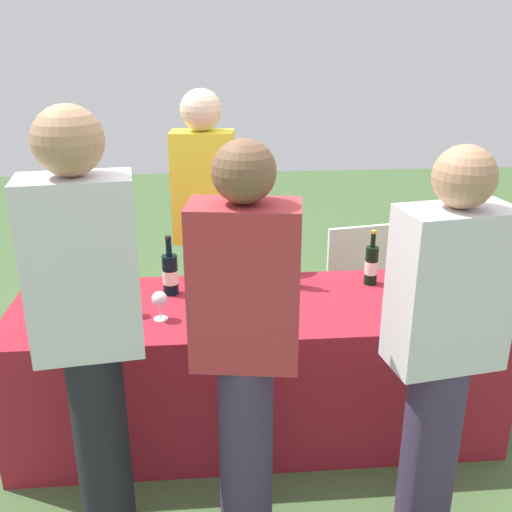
% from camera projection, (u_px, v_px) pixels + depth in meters
% --- Properties ---
extents(ground_plane, '(12.00, 12.00, 0.00)m').
position_uv_depth(ground_plane, '(256.00, 425.00, 3.18)').
color(ground_plane, '#476638').
extents(tasting_table, '(2.40, 0.76, 0.72)m').
position_uv_depth(tasting_table, '(256.00, 367.00, 3.05)').
color(tasting_table, maroon).
rests_on(tasting_table, ground_plane).
extents(wine_bottle_0, '(0.07, 0.07, 0.32)m').
position_uv_depth(wine_bottle_0, '(66.00, 275.00, 2.96)').
color(wine_bottle_0, black).
rests_on(wine_bottle_0, tasting_table).
extents(wine_bottle_1, '(0.08, 0.08, 0.31)m').
position_uv_depth(wine_bottle_1, '(170.00, 274.00, 2.99)').
color(wine_bottle_1, black).
rests_on(wine_bottle_1, tasting_table).
extents(wine_bottle_2, '(0.07, 0.07, 0.32)m').
position_uv_depth(wine_bottle_2, '(291.00, 266.00, 3.08)').
color(wine_bottle_2, black).
rests_on(wine_bottle_2, tasting_table).
extents(wine_bottle_3, '(0.07, 0.07, 0.30)m').
position_uv_depth(wine_bottle_3, '(371.00, 265.00, 3.11)').
color(wine_bottle_3, black).
rests_on(wine_bottle_3, tasting_table).
extents(wine_bottle_4, '(0.08, 0.08, 0.31)m').
position_uv_depth(wine_bottle_4, '(412.00, 266.00, 3.06)').
color(wine_bottle_4, black).
rests_on(wine_bottle_4, tasting_table).
extents(wine_bottle_5, '(0.07, 0.07, 0.32)m').
position_uv_depth(wine_bottle_5, '(442.00, 269.00, 3.03)').
color(wine_bottle_5, black).
rests_on(wine_bottle_5, tasting_table).
extents(wine_glass_0, '(0.06, 0.06, 0.14)m').
position_uv_depth(wine_glass_0, '(129.00, 294.00, 2.77)').
color(wine_glass_0, silver).
rests_on(wine_glass_0, tasting_table).
extents(wine_glass_1, '(0.07, 0.07, 0.14)m').
position_uv_depth(wine_glass_1, '(160.00, 300.00, 2.73)').
color(wine_glass_1, silver).
rests_on(wine_glass_1, tasting_table).
extents(wine_glass_2, '(0.07, 0.07, 0.14)m').
position_uv_depth(wine_glass_2, '(246.00, 298.00, 2.74)').
color(wine_glass_2, silver).
rests_on(wine_glass_2, tasting_table).
extents(wine_glass_3, '(0.06, 0.06, 0.14)m').
position_uv_depth(wine_glass_3, '(414.00, 294.00, 2.77)').
color(wine_glass_3, silver).
rests_on(wine_glass_3, tasting_table).
extents(ice_bucket, '(0.18, 0.18, 0.21)m').
position_uv_depth(ice_bucket, '(95.00, 287.00, 2.84)').
color(ice_bucket, silver).
rests_on(ice_bucket, tasting_table).
extents(server_pouring, '(0.36, 0.23, 1.69)m').
position_uv_depth(server_pouring, '(205.00, 222.00, 3.41)').
color(server_pouring, black).
rests_on(server_pouring, ground_plane).
extents(guest_0, '(0.41, 0.26, 1.76)m').
position_uv_depth(guest_0, '(89.00, 326.00, 2.16)').
color(guest_0, black).
rests_on(guest_0, ground_plane).
extents(guest_1, '(0.42, 0.27, 1.65)m').
position_uv_depth(guest_1, '(245.00, 341.00, 2.21)').
color(guest_1, '#3F3351').
rests_on(guest_1, ground_plane).
extents(guest_2, '(0.44, 0.29, 1.63)m').
position_uv_depth(guest_2, '(443.00, 345.00, 2.22)').
color(guest_2, '#3F3351').
rests_on(guest_2, ground_plane).
extents(menu_board, '(0.45, 0.11, 0.74)m').
position_uv_depth(menu_board, '(357.00, 277.00, 4.13)').
color(menu_board, white).
rests_on(menu_board, ground_plane).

